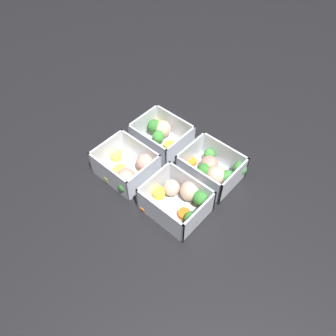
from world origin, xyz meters
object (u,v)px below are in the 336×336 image
at_px(container_near_left, 128,169).
at_px(container_far_left, 161,135).
at_px(container_near_right, 181,199).
at_px(container_far_right, 212,170).

height_order(container_near_left, container_far_left, same).
bearing_deg(container_near_left, container_far_left, 97.83).
bearing_deg(container_near_right, container_far_right, 88.52).
bearing_deg(container_far_right, container_far_left, 177.52).
height_order(container_far_left, container_far_right, same).
distance_m(container_near_left, container_far_left, 0.14).
relative_size(container_near_left, container_far_right, 0.97).
bearing_deg(container_near_right, container_near_left, -173.10).
bearing_deg(container_far_right, container_near_right, -91.48).
height_order(container_near_left, container_far_right, same).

